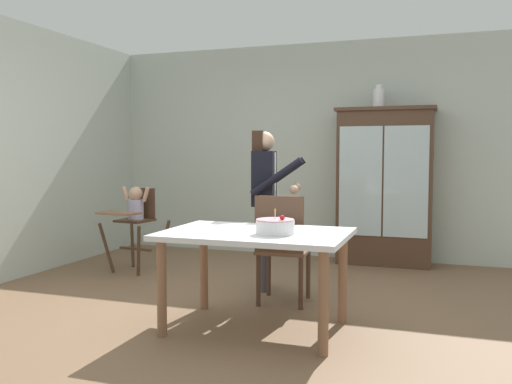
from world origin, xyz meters
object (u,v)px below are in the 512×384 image
at_px(ceramic_vase, 379,98).
at_px(high_chair_with_toddler, 135,213).
at_px(china_cabinet, 385,186).
at_px(dining_table, 256,245).
at_px(birthday_cake, 275,227).
at_px(dining_chair_far_side, 282,242).
at_px(adult_person, 265,190).

xyz_separation_m(ceramic_vase, high_chair_with_toddler, (-2.49, -1.31, -1.31)).
height_order(china_cabinet, dining_table, china_cabinet).
distance_m(dining_table, birthday_cake, 0.25).
distance_m(high_chair_with_toddler, dining_chair_far_side, 2.08).
bearing_deg(ceramic_vase, birthday_cake, -97.97).
bearing_deg(adult_person, china_cabinet, -41.34).
height_order(china_cabinet, ceramic_vase, ceramic_vase).
xyz_separation_m(high_chair_with_toddler, adult_person, (1.62, -0.30, 0.31)).
bearing_deg(birthday_cake, dining_chair_far_side, 102.80).
height_order(high_chair_with_toddler, adult_person, adult_person).
bearing_deg(china_cabinet, birthday_cake, -99.69).
relative_size(birthday_cake, dining_chair_far_side, 0.29).
distance_m(ceramic_vase, adult_person, 2.09).
bearing_deg(adult_person, dining_table, -175.81).
height_order(ceramic_vase, dining_table, ceramic_vase).
bearing_deg(high_chair_with_toddler, ceramic_vase, 34.81).
height_order(china_cabinet, dining_chair_far_side, china_cabinet).
xyz_separation_m(china_cabinet, dining_chair_far_side, (-0.66, -2.08, -0.37)).
distance_m(ceramic_vase, dining_table, 3.12).
bearing_deg(dining_table, adult_person, 104.72).
bearing_deg(adult_person, ceramic_vase, -38.96).
distance_m(dining_table, dining_chair_far_side, 0.68).
bearing_deg(dining_table, birthday_cake, -24.05).
relative_size(dining_table, dining_chair_far_side, 1.42).
height_order(china_cabinet, adult_person, china_cabinet).
bearing_deg(dining_chair_far_side, ceramic_vase, -108.90).
height_order(dining_table, birthday_cake, birthday_cake).
bearing_deg(birthday_cake, ceramic_vase, 82.03).
xyz_separation_m(china_cabinet, adult_person, (-0.96, -1.61, 0.04)).
height_order(high_chair_with_toddler, dining_chair_far_side, dining_chair_far_side).
bearing_deg(adult_person, dining_chair_far_side, -157.65).
distance_m(china_cabinet, dining_chair_far_side, 2.21).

